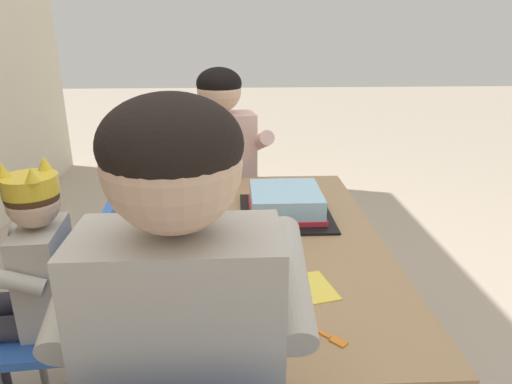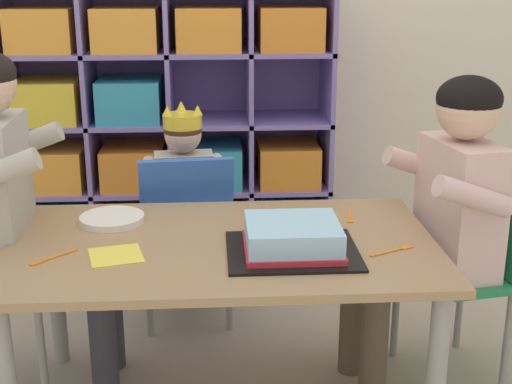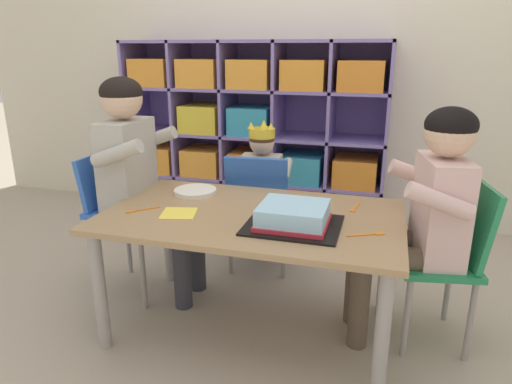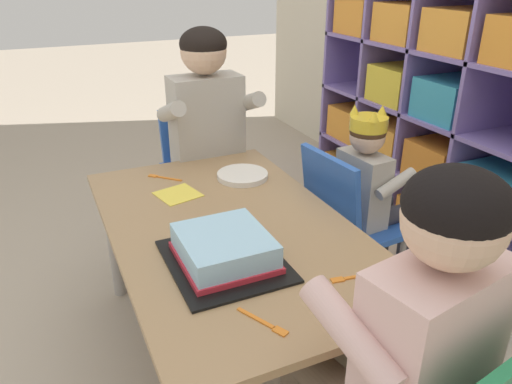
% 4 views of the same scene
% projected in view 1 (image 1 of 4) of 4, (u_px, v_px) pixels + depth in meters
% --- Properties ---
extents(ground, '(16.00, 16.00, 0.00)m').
position_uv_depth(ground, '(261.00, 381.00, 1.58)').
color(ground, tan).
extents(activity_table, '(1.22, 0.73, 0.54)m').
position_uv_depth(activity_table, '(262.00, 259.00, 1.42)').
color(activity_table, '#A37F56').
rests_on(activity_table, ground).
extents(classroom_chair_blue, '(0.37, 0.36, 0.67)m').
position_uv_depth(classroom_chair_blue, '(77.00, 308.00, 1.31)').
color(classroom_chair_blue, blue).
rests_on(classroom_chair_blue, ground).
extents(child_with_crown, '(0.31, 0.31, 0.83)m').
position_uv_depth(child_with_crown, '(28.00, 273.00, 1.26)').
color(child_with_crown, '#B2ADA3').
rests_on(child_with_crown, ground).
extents(adult_helper_seated, '(0.44, 0.41, 1.07)m').
position_uv_depth(adult_helper_seated, '(187.00, 328.00, 0.78)').
color(adult_helper_seated, '#B2ADA3').
rests_on(adult_helper_seated, ground).
extents(classroom_chair_guest_side, '(0.38, 0.40, 0.69)m').
position_uv_depth(classroom_chair_guest_side, '(220.00, 192.00, 2.18)').
color(classroom_chair_guest_side, '#238451').
rests_on(classroom_chair_guest_side, ground).
extents(guest_at_table_side, '(0.46, 0.44, 0.99)m').
position_uv_depth(guest_at_table_side, '(223.00, 159.00, 2.01)').
color(guest_at_table_side, beige).
rests_on(guest_at_table_side, ground).
extents(birthday_cake_on_tray, '(0.36, 0.31, 0.09)m').
position_uv_depth(birthday_cake_on_tray, '(285.00, 204.00, 1.57)').
color(birthday_cake_on_tray, black).
rests_on(birthday_cake_on_tray, activity_table).
extents(paper_plate_stack, '(0.20, 0.20, 0.02)m').
position_uv_depth(paper_plate_stack, '(191.00, 298.00, 1.07)').
color(paper_plate_stack, white).
rests_on(paper_plate_stack, activity_table).
extents(paper_napkin_square, '(0.17, 0.17, 0.00)m').
position_uv_depth(paper_napkin_square, '(304.00, 289.00, 1.13)').
color(paper_napkin_square, '#F4DB4C').
rests_on(paper_napkin_square, activity_table).
extents(fork_near_child_seat, '(0.14, 0.08, 0.00)m').
position_uv_depth(fork_near_child_seat, '(280.00, 187.00, 1.85)').
color(fork_near_child_seat, orange).
rests_on(fork_near_child_seat, activity_table).
extents(fork_near_cake_tray, '(0.11, 0.11, 0.00)m').
position_uv_depth(fork_near_cake_tray, '(321.00, 332.00, 0.97)').
color(fork_near_cake_tray, orange).
rests_on(fork_near_cake_tray, activity_table).
extents(fork_by_napkin, '(0.04, 0.13, 0.00)m').
position_uv_depth(fork_by_napkin, '(208.00, 194.00, 1.77)').
color(fork_by_napkin, orange).
rests_on(fork_by_napkin, activity_table).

